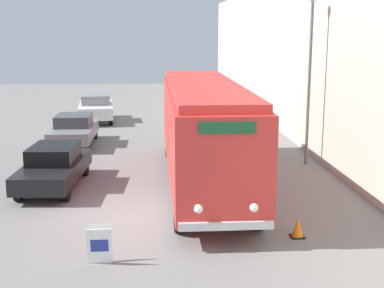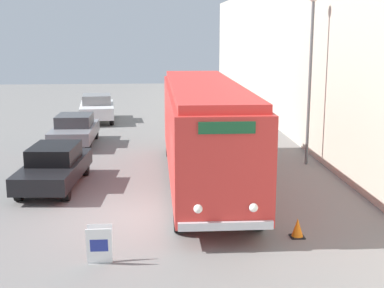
% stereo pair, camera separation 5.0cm
% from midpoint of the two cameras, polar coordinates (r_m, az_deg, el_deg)
% --- Properties ---
extents(ground_plane, '(80.00, 80.00, 0.00)m').
position_cam_midpoint_polar(ground_plane, '(15.43, -5.54, -7.79)').
color(ground_plane, slate).
extents(building_wall_right, '(0.30, 60.00, 7.89)m').
position_cam_midpoint_polar(building_wall_right, '(25.49, 11.65, 8.88)').
color(building_wall_right, beige).
rests_on(building_wall_right, ground_plane).
extents(vintage_bus, '(2.41, 11.62, 3.52)m').
position_cam_midpoint_polar(vintage_bus, '(18.09, 1.34, 1.73)').
color(vintage_bus, black).
rests_on(vintage_bus, ground_plane).
extents(sign_board, '(0.58, 0.33, 0.88)m').
position_cam_midpoint_polar(sign_board, '(12.53, -9.73, -10.62)').
color(sign_board, gray).
rests_on(sign_board, ground_plane).
extents(streetlamp, '(0.36, 0.36, 6.64)m').
position_cam_midpoint_polar(streetlamp, '(21.25, 12.64, 9.19)').
color(streetlamp, '#595E60').
rests_on(streetlamp, ground_plane).
extents(parked_car_near, '(2.06, 4.57, 1.42)m').
position_cam_midpoint_polar(parked_car_near, '(18.71, -14.39, -2.29)').
color(parked_car_near, black).
rests_on(parked_car_near, ground_plane).
extents(parked_car_mid, '(1.89, 4.17, 1.41)m').
position_cam_midpoint_polar(parked_car_mid, '(25.40, -12.35, 1.52)').
color(parked_car_mid, black).
rests_on(parked_car_mid, ground_plane).
extents(parked_car_far, '(2.27, 4.36, 1.57)m').
position_cam_midpoint_polar(parked_car_far, '(31.87, -10.06, 3.83)').
color(parked_car_far, black).
rests_on(parked_car_far, ground_plane).
extents(traffic_cone, '(0.36, 0.36, 0.50)m').
position_cam_midpoint_polar(traffic_cone, '(14.14, 11.29, -8.79)').
color(traffic_cone, black).
rests_on(traffic_cone, ground_plane).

